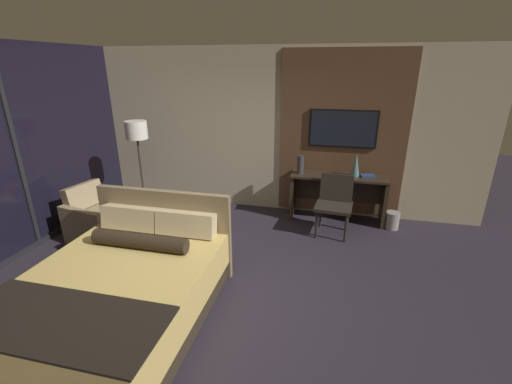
{
  "coord_description": "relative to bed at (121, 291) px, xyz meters",
  "views": [
    {
      "loc": [
        1.15,
        -3.22,
        2.49
      ],
      "look_at": [
        0.21,
        0.81,
        0.95
      ],
      "focal_mm": 24.0,
      "sensor_mm": 36.0,
      "label": 1
    }
  ],
  "objects": [
    {
      "name": "ground_plane",
      "position": [
        0.84,
        0.7,
        -0.34
      ],
      "size": [
        16.0,
        16.0,
        0.0
      ],
      "primitive_type": "plane",
      "color": "#28232D"
    },
    {
      "name": "book",
      "position": [
        2.55,
        3.03,
        0.47
      ],
      "size": [
        0.25,
        0.2,
        0.03
      ],
      "color": "navy",
      "rests_on": "desk"
    },
    {
      "name": "waste_bin",
      "position": [
        2.99,
        2.86,
        -0.2
      ],
      "size": [
        0.22,
        0.22,
        0.28
      ],
      "color": "gray",
      "rests_on": "ground_plane"
    },
    {
      "name": "wall_left_window",
      "position": [
        -2.16,
        1.1,
        0.98
      ],
      "size": [
        0.06,
        6.0,
        2.8
      ],
      "color": "black",
      "rests_on": "ground_plane"
    },
    {
      "name": "vase_tall",
      "position": [
        2.35,
        3.03,
        0.64
      ],
      "size": [
        0.14,
        0.14,
        0.38
      ],
      "color": "#4C706B",
      "rests_on": "desk"
    },
    {
      "name": "armchair_by_window",
      "position": [
        -1.39,
        1.56,
        -0.06
      ],
      "size": [
        0.92,
        0.94,
        0.82
      ],
      "rotation": [
        0.0,
        0.0,
        1.38
      ],
      "color": "#998460",
      "rests_on": "ground_plane"
    },
    {
      "name": "floor_lamp",
      "position": [
        -1.06,
        2.29,
        1.06
      ],
      "size": [
        0.34,
        0.34,
        1.67
      ],
      "color": "#282623",
      "rests_on": "ground_plane"
    },
    {
      "name": "desk_chair",
      "position": [
        2.06,
        2.54,
        0.21
      ],
      "size": [
        0.59,
        0.58,
        0.91
      ],
      "rotation": [
        0.0,
        0.0,
        -0.1
      ],
      "color": "#28231E",
      "rests_on": "ground_plane"
    },
    {
      "name": "desk",
      "position": [
        2.1,
        3.03,
        0.18
      ],
      "size": [
        1.55,
        0.47,
        0.79
      ],
      "color": "#2D2319",
      "rests_on": "ground_plane"
    },
    {
      "name": "tv",
      "position": [
        2.1,
        3.22,
        1.18
      ],
      "size": [
        1.09,
        0.04,
        0.61
      ],
      "color": "black"
    },
    {
      "name": "vase_short",
      "position": [
        1.47,
        2.98,
        0.6
      ],
      "size": [
        0.11,
        0.11,
        0.3
      ],
      "color": "#333338",
      "rests_on": "desk"
    },
    {
      "name": "wall_back_tv_panel",
      "position": [
        0.99,
        3.3,
        1.06
      ],
      "size": [
        7.2,
        0.09,
        2.8
      ],
      "color": "#BCAD8E",
      "rests_on": "ground_plane"
    },
    {
      "name": "bed",
      "position": [
        0.0,
        0.0,
        0.0
      ],
      "size": [
        1.72,
        2.15,
        1.08
      ],
      "color": "#33281E",
      "rests_on": "ground_plane"
    }
  ]
}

